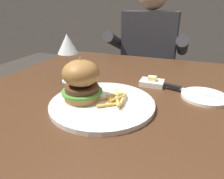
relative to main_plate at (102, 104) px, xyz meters
The scene contains 9 objects.
dining_table 0.19m from the main_plate, 68.92° to the left, with size 1.11×0.97×0.74m.
main_plate is the anchor object (origin of this frame).
burger_sandwich 0.09m from the main_plate, behind, with size 0.12×0.12×0.13m.
fries_pile 0.04m from the main_plate, 15.84° to the left, with size 0.09×0.11×0.02m.
wine_glass 0.28m from the main_plate, 143.52° to the left, with size 0.08×0.08×0.18m.
bread_plate 0.34m from the main_plate, 29.51° to the left, with size 0.15×0.15×0.01m, color white.
table_knife 0.30m from the main_plate, 36.45° to the left, with size 0.21×0.08×0.01m.
butter_dish 0.24m from the main_plate, 62.79° to the left, with size 0.09×0.06×0.04m.
diner_person 0.94m from the main_plate, 91.92° to the left, with size 0.51×0.36×1.18m.
Camera 1 is at (0.15, -0.65, 1.02)m, focal length 32.00 mm.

